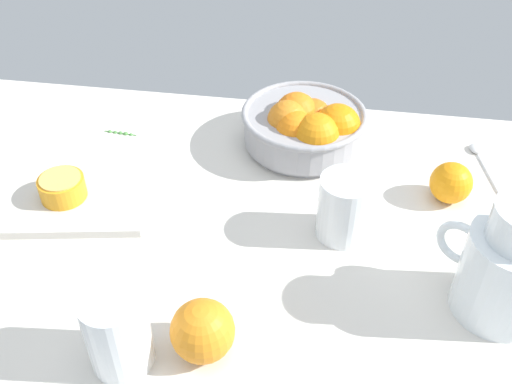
% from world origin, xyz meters
% --- Properties ---
extents(ground_plane, '(1.26, 0.85, 0.03)m').
position_xyz_m(ground_plane, '(0.00, 0.00, -0.01)').
color(ground_plane, silver).
extents(fruit_bowl, '(0.24, 0.24, 0.11)m').
position_xyz_m(fruit_bowl, '(0.08, 0.27, 0.05)').
color(fruit_bowl, '#99999E').
rests_on(fruit_bowl, ground_plane).
extents(juice_pitcher, '(0.16, 0.13, 0.19)m').
position_xyz_m(juice_pitcher, '(0.38, -0.08, 0.07)').
color(juice_pitcher, white).
rests_on(juice_pitcher, ground_plane).
extents(juice_glass, '(0.08, 0.08, 0.11)m').
position_xyz_m(juice_glass, '(0.16, 0.04, 0.05)').
color(juice_glass, white).
rests_on(juice_glass, ground_plane).
extents(second_glass, '(0.08, 0.08, 0.12)m').
position_xyz_m(second_glass, '(-0.11, -0.24, 0.05)').
color(second_glass, white).
rests_on(second_glass, ground_plane).
extents(cutting_board, '(0.31, 0.22, 0.01)m').
position_xyz_m(cutting_board, '(-0.31, 0.04, 0.01)').
color(cutting_board, beige).
rests_on(cutting_board, ground_plane).
extents(orange_half_0, '(0.08, 0.08, 0.04)m').
position_xyz_m(orange_half_0, '(-0.31, 0.04, 0.03)').
color(orange_half_0, orange).
rests_on(orange_half_0, cutting_board).
extents(loose_orange_1, '(0.08, 0.08, 0.08)m').
position_xyz_m(loose_orange_1, '(-0.01, -0.21, 0.04)').
color(loose_orange_1, orange).
rests_on(loose_orange_1, ground_plane).
extents(loose_orange_2, '(0.07, 0.07, 0.07)m').
position_xyz_m(loose_orange_2, '(0.34, 0.16, 0.04)').
color(loose_orange_2, orange).
rests_on(loose_orange_2, ground_plane).
extents(spoon, '(0.05, 0.18, 0.01)m').
position_xyz_m(spoon, '(0.42, 0.26, 0.00)').
color(spoon, silver).
rests_on(spoon, ground_plane).
extents(herb_sprig_1, '(0.07, 0.01, 0.01)m').
position_xyz_m(herb_sprig_1, '(-0.28, 0.26, 0.00)').
color(herb_sprig_1, '#498740').
rests_on(herb_sprig_1, ground_plane).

